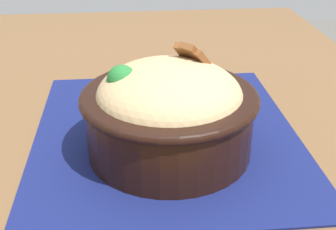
% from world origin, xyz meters
% --- Properties ---
extents(table, '(1.36, 0.79, 0.71)m').
position_xyz_m(table, '(0.00, 0.00, 0.65)').
color(table, brown).
rests_on(table, ground_plane).
extents(placemat, '(0.40, 0.35, 0.00)m').
position_xyz_m(placemat, '(0.03, -0.00, 0.71)').
color(placemat, '#11194C').
rests_on(placemat, table).
extents(bowl, '(0.25, 0.25, 0.13)m').
position_xyz_m(bowl, '(-0.01, 0.00, 0.77)').
color(bowl, black).
rests_on(bowl, placemat).
extents(fork, '(0.04, 0.13, 0.00)m').
position_xyz_m(fork, '(0.11, -0.02, 0.72)').
color(fork, '#B7B7B7').
rests_on(fork, placemat).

